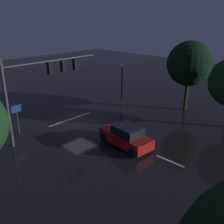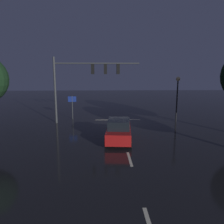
{
  "view_description": "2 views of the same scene",
  "coord_description": "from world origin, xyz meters",
  "views": [
    {
      "loc": [
        13.92,
        17.74,
        9.48
      ],
      "look_at": [
        -0.49,
        3.97,
        1.93
      ],
      "focal_mm": 41.1,
      "sensor_mm": 36.0,
      "label": 1
    },
    {
      "loc": [
        1.56,
        22.62,
        5.26
      ],
      "look_at": [
        0.91,
        5.38,
        2.08
      ],
      "focal_mm": 35.21,
      "sensor_mm": 36.0,
      "label": 2
    }
  ],
  "objects": [
    {
      "name": "stop_bar",
      "position": [
        0.0,
        -1.11,
        0.0
      ],
      "size": [
        5.0,
        0.16,
        0.01
      ],
      "primitive_type": "cube",
      "color": "beige",
      "rests_on": "ground_plane"
    },
    {
      "name": "street_lamp_left_kerb",
      "position": [
        -6.11,
        0.07,
        3.35
      ],
      "size": [
        0.44,
        0.44,
        4.75
      ],
      "color": "black",
      "rests_on": "ground_plane"
    },
    {
      "name": "car_approaching",
      "position": [
        0.42,
        6.32,
        0.8
      ],
      "size": [
        2.25,
        4.5,
        1.7
      ],
      "color": "maroon",
      "rests_on": "ground_plane"
    },
    {
      "name": "ground_plane",
      "position": [
        0.0,
        0.0,
        0.0
      ],
      "size": [
        80.0,
        80.0,
        0.0
      ],
      "primitive_type": "plane",
      "color": "black"
    },
    {
      "name": "route_sign",
      "position": [
        5.06,
        -1.67,
        1.88
      ],
      "size": [
        0.9,
        0.1,
        2.61
      ],
      "color": "#383A3D",
      "rests_on": "ground_plane"
    },
    {
      "name": "tree_left_near",
      "position": [
        -10.1,
        5.55,
        4.91
      ],
      "size": [
        4.5,
        4.5,
        7.17
      ],
      "color": "#382314",
      "rests_on": "ground_plane"
    },
    {
      "name": "traffic_signal_assembly",
      "position": [
        3.36,
        0.07,
        4.84
      ],
      "size": [
        8.65,
        0.47,
        6.71
      ],
      "color": "#383A3D",
      "rests_on": "ground_plane"
    },
    {
      "name": "lane_dash_mid",
      "position": [
        0.0,
        10.0,
        0.0
      ],
      "size": [
        0.16,
        2.2,
        0.01
      ],
      "primitive_type": "cube",
      "rotation": [
        0.0,
        0.0,
        1.57
      ],
      "color": "beige",
      "rests_on": "ground_plane"
    },
    {
      "name": "lane_dash_far",
      "position": [
        0.0,
        4.0,
        0.0
      ],
      "size": [
        0.16,
        2.2,
        0.01
      ],
      "primitive_type": "cube",
      "rotation": [
        0.0,
        0.0,
        1.57
      ],
      "color": "beige",
      "rests_on": "ground_plane"
    }
  ]
}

